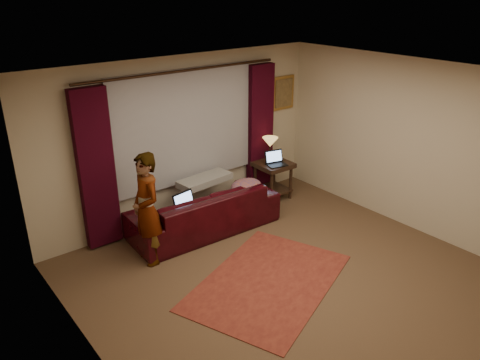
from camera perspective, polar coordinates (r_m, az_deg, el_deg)
name	(u,v)px	position (r m, az deg, el deg)	size (l,w,h in m)	color
floor	(292,281)	(6.25, 6.30, -12.14)	(5.00, 5.00, 0.01)	brown
ceiling	(302,80)	(5.22, 7.55, 11.98)	(5.00, 5.00, 0.02)	silver
wall_back	(184,139)	(7.45, -6.89, 4.99)	(5.00, 0.02, 2.60)	#C3B699
wall_left	(95,262)	(4.39, -17.23, -9.49)	(0.02, 5.00, 2.60)	#C3B699
wall_right	(415,147)	(7.50, 20.53, 3.79)	(0.02, 5.00, 2.60)	#C3B699
sheer_curtain	(185,128)	(7.34, -6.71, 6.37)	(2.50, 0.05, 1.80)	#98989F
drape_left	(96,170)	(6.77, -17.11, 1.17)	(0.50, 0.14, 2.30)	black
drape_right	(260,130)	(8.25, 2.45, 6.05)	(0.50, 0.14, 2.30)	black
curtain_rod	(184,71)	(7.10, -6.82, 13.10)	(0.04, 0.04, 3.40)	black
picture_frame	(283,93)	(8.56, 5.25, 10.54)	(0.50, 0.04, 0.60)	#B4853B
sofa	(204,203)	(7.18, -4.43, -2.76)	(2.32, 1.00, 0.94)	black
throw_blanket	(204,165)	(7.32, -4.37, 1.83)	(0.89, 0.36, 0.11)	gray
clothing_pile	(246,187)	(7.43, 0.75, -0.84)	(0.53, 0.41, 0.23)	#784855
laptop_sofa	(190,204)	(6.86, -6.17, -2.88)	(0.36, 0.40, 0.27)	black
area_rug	(268,282)	(6.20, 3.44, -12.25)	(2.22, 1.48, 0.01)	maroon
end_table	(273,180)	(8.32, 4.02, -0.02)	(0.58, 0.58, 0.67)	black
tiffany_lamp	(270,150)	(8.17, 3.67, 3.72)	(0.27, 0.27, 0.44)	olive
laptop_table	(277,159)	(8.03, 4.52, 2.60)	(0.33, 0.36, 0.24)	black
person	(147,209)	(6.36, -11.29, -3.54)	(0.46, 0.46, 1.58)	gray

